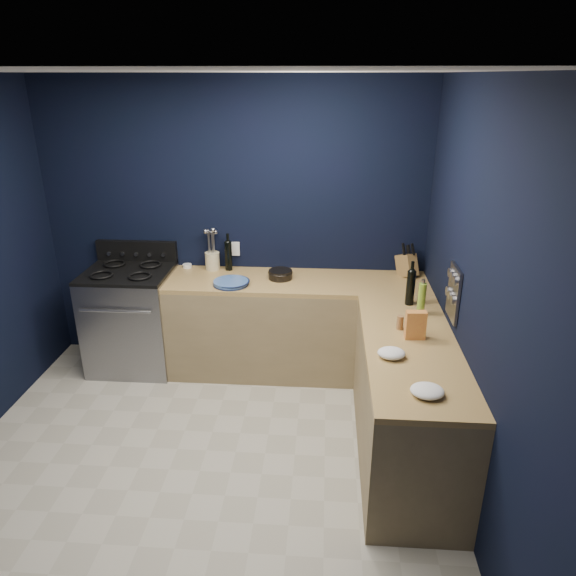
# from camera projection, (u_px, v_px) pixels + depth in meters

# --- Properties ---
(floor) EXTENTS (3.50, 3.50, 0.02)m
(floor) POSITION_uv_depth(u_px,v_px,m) (200.00, 472.00, 3.71)
(floor) COLOR #A9A494
(floor) RESTS_ON ground
(ceiling) EXTENTS (3.50, 3.50, 0.02)m
(ceiling) POSITION_uv_depth(u_px,v_px,m) (168.00, 69.00, 2.72)
(ceiling) COLOR silver
(ceiling) RESTS_ON ground
(wall_back) EXTENTS (3.50, 0.02, 2.60)m
(wall_back) POSITION_uv_depth(u_px,v_px,m) (234.00, 225.00, 4.84)
(wall_back) COLOR black
(wall_back) RESTS_ON ground
(wall_right) EXTENTS (0.02, 3.50, 2.60)m
(wall_right) POSITION_uv_depth(u_px,v_px,m) (481.00, 310.00, 3.10)
(wall_right) COLOR black
(wall_right) RESTS_ON ground
(wall_front) EXTENTS (3.50, 0.02, 2.60)m
(wall_front) POSITION_uv_depth(u_px,v_px,m) (40.00, 534.00, 1.59)
(wall_front) COLOR black
(wall_front) RESTS_ON ground
(cab_back) EXTENTS (2.30, 0.63, 0.86)m
(cab_back) POSITION_uv_depth(u_px,v_px,m) (297.00, 328.00, 4.83)
(cab_back) COLOR #88744F
(cab_back) RESTS_ON floor
(top_back) EXTENTS (2.30, 0.63, 0.04)m
(top_back) POSITION_uv_depth(u_px,v_px,m) (297.00, 282.00, 4.66)
(top_back) COLOR brown
(top_back) RESTS_ON cab_back
(cab_right) EXTENTS (0.63, 1.67, 0.86)m
(cab_right) POSITION_uv_depth(u_px,v_px,m) (406.00, 404.00, 3.71)
(cab_right) COLOR #88744F
(cab_right) RESTS_ON floor
(top_right) EXTENTS (0.63, 1.67, 0.04)m
(top_right) POSITION_uv_depth(u_px,v_px,m) (412.00, 348.00, 3.54)
(top_right) COLOR brown
(top_right) RESTS_ON cab_right
(gas_range) EXTENTS (0.76, 0.66, 0.92)m
(gas_range) POSITION_uv_depth(u_px,v_px,m) (133.00, 321.00, 4.90)
(gas_range) COLOR gray
(gas_range) RESTS_ON floor
(oven_door) EXTENTS (0.59, 0.02, 0.42)m
(oven_door) POSITION_uv_depth(u_px,v_px,m) (121.00, 337.00, 4.62)
(oven_door) COLOR black
(oven_door) RESTS_ON gas_range
(cooktop) EXTENTS (0.76, 0.66, 0.03)m
(cooktop) POSITION_uv_depth(u_px,v_px,m) (127.00, 273.00, 4.73)
(cooktop) COLOR black
(cooktop) RESTS_ON gas_range
(backguard) EXTENTS (0.76, 0.06, 0.20)m
(backguard) POSITION_uv_depth(u_px,v_px,m) (137.00, 251.00, 4.96)
(backguard) COLOR black
(backguard) RESTS_ON gas_range
(spice_panel) EXTENTS (0.02, 0.28, 0.38)m
(spice_panel) POSITION_uv_depth(u_px,v_px,m) (454.00, 293.00, 3.65)
(spice_panel) COLOR gray
(spice_panel) RESTS_ON wall_right
(wall_outlet) EXTENTS (0.09, 0.02, 0.13)m
(wall_outlet) POSITION_uv_depth(u_px,v_px,m) (235.00, 249.00, 4.90)
(wall_outlet) COLOR white
(wall_outlet) RESTS_ON wall_back
(plate_stack) EXTENTS (0.31, 0.31, 0.04)m
(plate_stack) POSITION_uv_depth(u_px,v_px,m) (231.00, 283.00, 4.54)
(plate_stack) COLOR #336196
(plate_stack) RESTS_ON top_back
(ramekin) EXTENTS (0.09, 0.09, 0.03)m
(ramekin) POSITION_uv_depth(u_px,v_px,m) (187.00, 266.00, 4.95)
(ramekin) COLOR white
(ramekin) RESTS_ON top_back
(utensil_crock) EXTENTS (0.16, 0.16, 0.16)m
(utensil_crock) POSITION_uv_depth(u_px,v_px,m) (212.00, 261.00, 4.88)
(utensil_crock) COLOR beige
(utensil_crock) RESTS_ON top_back
(wine_bottle_back) EXTENTS (0.08, 0.08, 0.27)m
(wine_bottle_back) POSITION_uv_depth(u_px,v_px,m) (228.00, 256.00, 4.85)
(wine_bottle_back) COLOR black
(wine_bottle_back) RESTS_ON top_back
(lemon_basket) EXTENTS (0.25, 0.25, 0.08)m
(lemon_basket) POSITION_uv_depth(u_px,v_px,m) (280.00, 274.00, 4.67)
(lemon_basket) COLOR black
(lemon_basket) RESTS_ON top_back
(knife_block) EXTENTS (0.21, 0.25, 0.24)m
(knife_block) POSITION_uv_depth(u_px,v_px,m) (407.00, 265.00, 4.73)
(knife_block) COLOR brown
(knife_block) RESTS_ON top_back
(wine_bottle_right) EXTENTS (0.07, 0.07, 0.28)m
(wine_bottle_right) POSITION_uv_depth(u_px,v_px,m) (410.00, 288.00, 4.11)
(wine_bottle_right) COLOR black
(wine_bottle_right) RESTS_ON top_right
(oil_bottle) EXTENTS (0.08, 0.08, 0.25)m
(oil_bottle) POSITION_uv_depth(u_px,v_px,m) (422.00, 299.00, 3.95)
(oil_bottle) COLOR olive
(oil_bottle) RESTS_ON top_right
(spice_jar_near) EXTENTS (0.06, 0.06, 0.10)m
(spice_jar_near) POSITION_uv_depth(u_px,v_px,m) (400.00, 323.00, 3.74)
(spice_jar_near) COLOR olive
(spice_jar_near) RESTS_ON top_right
(spice_jar_far) EXTENTS (0.06, 0.06, 0.10)m
(spice_jar_far) POSITION_uv_depth(u_px,v_px,m) (409.00, 324.00, 3.72)
(spice_jar_far) COLOR olive
(spice_jar_far) RESTS_ON top_right
(crouton_bag) EXTENTS (0.14, 0.07, 0.20)m
(crouton_bag) POSITION_uv_depth(u_px,v_px,m) (415.00, 325.00, 3.59)
(crouton_bag) COLOR #B71930
(crouton_bag) RESTS_ON top_right
(towel_front) EXTENTS (0.21, 0.19, 0.06)m
(towel_front) POSITION_uv_depth(u_px,v_px,m) (391.00, 353.00, 3.37)
(towel_front) COLOR white
(towel_front) RESTS_ON top_right
(towel_end) EXTENTS (0.22, 0.20, 0.06)m
(towel_end) POSITION_uv_depth(u_px,v_px,m) (427.00, 391.00, 2.97)
(towel_end) COLOR white
(towel_end) RESTS_ON top_right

